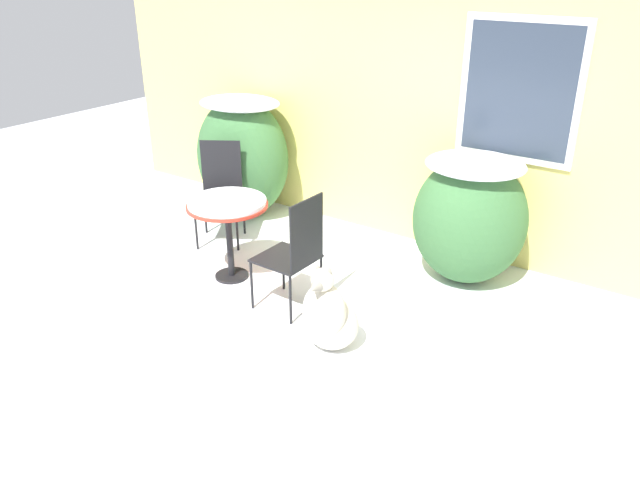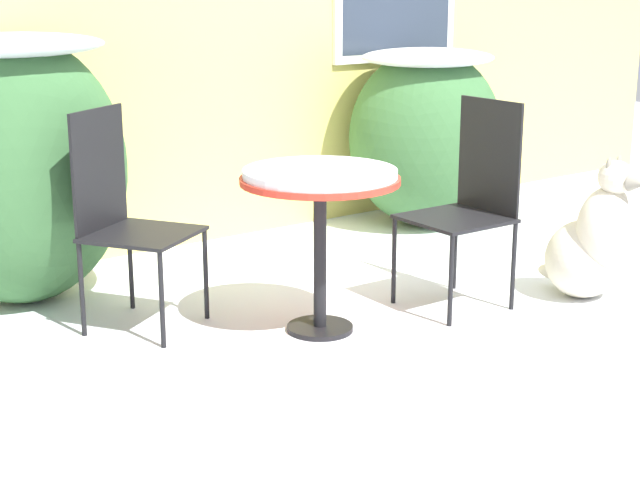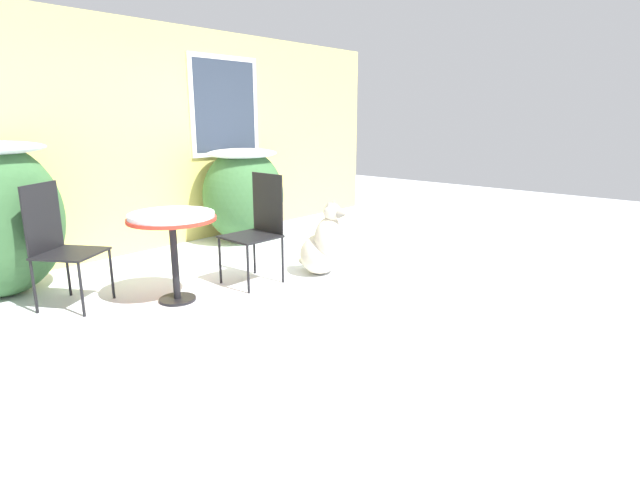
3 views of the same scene
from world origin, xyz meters
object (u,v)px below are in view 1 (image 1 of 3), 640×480
at_px(patio_table, 228,211).
at_px(patio_chair_far_side, 295,251).
at_px(dog, 328,317).
at_px(patio_chair_near_table, 220,189).

bearing_deg(patio_table, patio_chair_far_side, -8.12).
height_order(patio_chair_far_side, dog, patio_chair_far_side).
distance_m(patio_table, patio_chair_far_side, 0.88).
bearing_deg(patio_chair_far_side, patio_table, -96.58).
xyz_separation_m(patio_chair_far_side, dog, (0.58, -0.35, -0.27)).
relative_size(patio_table, patio_chair_near_table, 0.75).
height_order(patio_chair_near_table, dog, patio_chair_near_table).
height_order(patio_table, dog, patio_table).
height_order(patio_table, patio_chair_near_table, patio_chair_near_table).
relative_size(patio_table, dog, 1.02).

